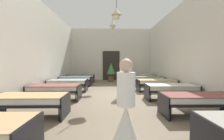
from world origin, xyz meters
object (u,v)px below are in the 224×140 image
at_px(bed_right_row_2, 171,88).
at_px(bed_right_row_5, 141,76).
at_px(bed_left_row_4, 76,79).
at_px(nurse_near_aisle, 126,116).
at_px(potted_plant, 111,70).
at_px(bed_right_row_4, 147,79).
at_px(bed_left_row_1, 30,100).
at_px(bed_left_row_5, 81,76).
at_px(nurse_mid_aisle, 123,84).
at_px(bed_right_row_1, 198,99).
at_px(bed_left_row_3, 68,82).
at_px(bed_right_row_3, 156,82).
at_px(bed_left_row_2, 55,89).

xyz_separation_m(bed_right_row_2, bed_right_row_5, (0.00, 5.36, 0.00)).
distance_m(bed_left_row_4, bed_right_row_5, 4.77).
bearing_deg(nurse_near_aisle, potted_plant, -113.76).
relative_size(bed_right_row_5, potted_plant, 1.35).
relative_size(bed_right_row_4, nurse_near_aisle, 1.28).
bearing_deg(bed_left_row_1, bed_left_row_5, 90.00).
relative_size(bed_right_row_2, nurse_mid_aisle, 1.28).
relative_size(bed_right_row_1, bed_left_row_5, 1.00).
relative_size(bed_left_row_3, bed_right_row_4, 1.00).
bearing_deg(bed_right_row_2, bed_right_row_1, -90.00).
relative_size(bed_left_row_1, bed_right_row_5, 1.00).
relative_size(bed_right_row_3, nurse_mid_aisle, 1.28).
distance_m(bed_right_row_1, bed_right_row_2, 1.79).
bearing_deg(bed_left_row_5, bed_right_row_5, 0.00).
height_order(bed_left_row_2, bed_left_row_4, same).
height_order(bed_right_row_5, nurse_mid_aisle, nurse_mid_aisle).
relative_size(bed_left_row_1, bed_right_row_4, 1.00).
distance_m(bed_left_row_1, nurse_near_aisle, 2.78).
bearing_deg(bed_left_row_3, bed_right_row_5, 38.93).
bearing_deg(bed_left_row_5, potted_plant, 5.49).
height_order(bed_left_row_2, bed_right_row_5, same).
bearing_deg(nurse_near_aisle, bed_right_row_3, -137.02).
xyz_separation_m(bed_left_row_1, nurse_mid_aisle, (2.66, 2.44, 0.09)).
bearing_deg(bed_right_row_2, bed_left_row_2, 180.00).
relative_size(bed_right_row_2, bed_left_row_5, 1.00).
relative_size(bed_left_row_2, bed_right_row_2, 1.00).
bearing_deg(bed_right_row_3, bed_left_row_5, 141.07).
distance_m(bed_right_row_2, nurse_mid_aisle, 1.88).
bearing_deg(bed_right_row_2, bed_right_row_3, 90.00).
bearing_deg(nurse_near_aisle, bed_right_row_2, -147.06).
bearing_deg(bed_right_row_4, bed_right_row_2, -90.00).
bearing_deg(bed_left_row_1, bed_right_row_3, 38.93).
xyz_separation_m(bed_left_row_2, bed_left_row_3, (0.00, 1.79, 0.00)).
xyz_separation_m(bed_left_row_5, nurse_near_aisle, (2.34, -8.64, 0.09)).
bearing_deg(bed_right_row_2, bed_right_row_4, 90.00).
bearing_deg(bed_left_row_4, bed_left_row_5, 90.00).
relative_size(bed_left_row_2, bed_left_row_5, 1.00).
xyz_separation_m(bed_left_row_2, bed_right_row_2, (4.42, 0.00, 0.00)).
distance_m(bed_left_row_1, bed_right_row_1, 4.42).
distance_m(bed_left_row_2, nurse_near_aisle, 4.03).
height_order(bed_right_row_1, bed_left_row_5, same).
bearing_deg(bed_right_row_5, nurse_near_aisle, -103.54).
bearing_deg(nurse_near_aisle, bed_left_row_5, -99.55).
xyz_separation_m(bed_left_row_1, nurse_near_aisle, (2.34, -1.50, 0.09)).
relative_size(bed_left_row_4, nurse_near_aisle, 1.28).
height_order(bed_left_row_4, nurse_near_aisle, nurse_near_aisle).
relative_size(bed_left_row_1, potted_plant, 1.35).
xyz_separation_m(bed_right_row_3, bed_left_row_4, (-4.42, 1.79, 0.00)).
bearing_deg(bed_left_row_1, nurse_mid_aisle, 42.53).
bearing_deg(bed_right_row_1, bed_left_row_4, 129.53).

